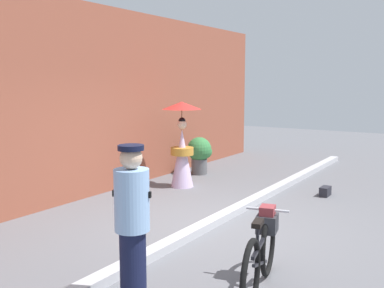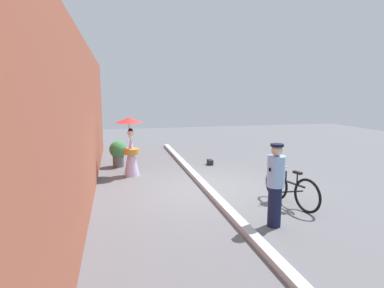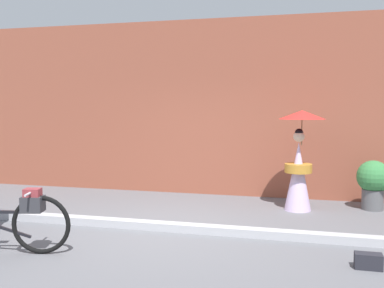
{
  "view_description": "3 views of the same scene",
  "coord_description": "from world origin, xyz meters",
  "px_view_note": "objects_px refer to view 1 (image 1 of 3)",
  "views": [
    {
      "loc": [
        -5.79,
        -3.36,
        2.22
      ],
      "look_at": [
        0.29,
        0.56,
        1.22
      ],
      "focal_mm": 41.48,
      "sensor_mm": 36.0,
      "label": 1
    },
    {
      "loc": [
        -8.08,
        2.3,
        2.61
      ],
      "look_at": [
        -0.14,
        0.42,
        1.28
      ],
      "focal_mm": 30.14,
      "sensor_mm": 36.0,
      "label": 2
    },
    {
      "loc": [
        2.09,
        -6.36,
        1.89
      ],
      "look_at": [
        0.3,
        0.5,
        1.29
      ],
      "focal_mm": 41.73,
      "sensor_mm": 36.0,
      "label": 3
    }
  ],
  "objects_px": {
    "person_officer": "(132,224)",
    "backpack_on_pavement": "(325,191)",
    "potted_plant_by_door": "(200,153)",
    "bicycle_near_officer": "(262,251)",
    "person_with_parasol": "(182,143)"
  },
  "relations": [
    {
      "from": "person_officer",
      "to": "potted_plant_by_door",
      "type": "distance_m",
      "value": 6.59
    },
    {
      "from": "person_officer",
      "to": "backpack_on_pavement",
      "type": "bearing_deg",
      "value": -3.31
    },
    {
      "from": "bicycle_near_officer",
      "to": "person_officer",
      "type": "xyz_separation_m",
      "value": [
        -1.04,
        0.9,
        0.42
      ]
    },
    {
      "from": "person_officer",
      "to": "potted_plant_by_door",
      "type": "height_order",
      "value": "person_officer"
    },
    {
      "from": "bicycle_near_officer",
      "to": "person_officer",
      "type": "bearing_deg",
      "value": 139.03
    },
    {
      "from": "person_officer",
      "to": "backpack_on_pavement",
      "type": "relative_size",
      "value": 5.28
    },
    {
      "from": "backpack_on_pavement",
      "to": "potted_plant_by_door",
      "type": "bearing_deg",
      "value": 81.58
    },
    {
      "from": "bicycle_near_officer",
      "to": "person_with_parasol",
      "type": "relative_size",
      "value": 0.94
    },
    {
      "from": "person_with_parasol",
      "to": "potted_plant_by_door",
      "type": "bearing_deg",
      "value": 15.66
    },
    {
      "from": "potted_plant_by_door",
      "to": "backpack_on_pavement",
      "type": "distance_m",
      "value": 3.27
    },
    {
      "from": "person_officer",
      "to": "backpack_on_pavement",
      "type": "xyz_separation_m",
      "value": [
        5.44,
        -0.31,
        -0.77
      ]
    },
    {
      "from": "person_officer",
      "to": "person_with_parasol",
      "type": "relative_size",
      "value": 0.9
    },
    {
      "from": "person_with_parasol",
      "to": "potted_plant_by_door",
      "type": "height_order",
      "value": "person_with_parasol"
    },
    {
      "from": "person_officer",
      "to": "potted_plant_by_door",
      "type": "relative_size",
      "value": 1.8
    },
    {
      "from": "bicycle_near_officer",
      "to": "backpack_on_pavement",
      "type": "height_order",
      "value": "bicycle_near_officer"
    }
  ]
}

